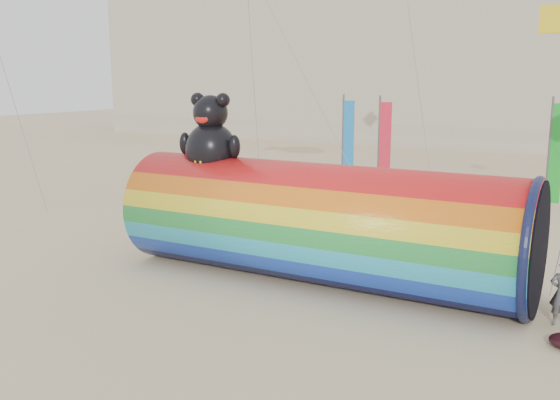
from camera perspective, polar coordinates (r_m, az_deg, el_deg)
The scene contains 4 objects.
ground at distance 18.32m, azimuth -3.70°, elevation -8.03°, with size 160.00×160.00×0.00m, color #CCB58C.
hotel_building at distance 64.30m, azimuth 10.04°, elevation 14.76°, with size 60.40×15.40×20.60m.
windsock_assembly at distance 18.50m, azimuth 3.54°, elevation -1.83°, with size 12.21×3.72×5.63m.
festival_banners at distance 30.59m, azimuth 13.04°, elevation 4.49°, with size 10.22×2.41×5.20m.
Camera 1 is at (9.47, -14.50, 5.99)m, focal length 40.00 mm.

